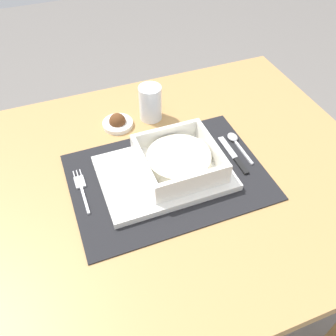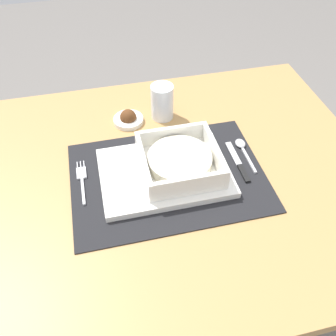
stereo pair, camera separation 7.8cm
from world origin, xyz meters
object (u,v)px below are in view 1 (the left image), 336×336
object	(u,v)px
condiment_saucer	(118,123)
butter_knife	(235,157)
drinking_glass	(150,104)
fork	(81,187)
spoon	(235,140)
porridge_bowl	(179,160)
dining_table	(165,202)

from	to	relation	value
condiment_saucer	butter_knife	bearing A→B (deg)	-44.13
drinking_glass	condiment_saucer	size ratio (longest dim) A/B	1.20
fork	spoon	xyz separation A→B (m)	(0.39, 0.01, 0.00)
porridge_bowl	butter_knife	world-z (taller)	porridge_bowl
dining_table	spoon	world-z (taller)	spoon
butter_knife	fork	bearing A→B (deg)	170.99
dining_table	drinking_glass	bearing A→B (deg)	78.84
porridge_bowl	condiment_saucer	size ratio (longest dim) A/B	2.17
condiment_saucer	porridge_bowl	bearing A→B (deg)	-68.19
dining_table	butter_knife	distance (m)	0.20
fork	spoon	world-z (taller)	spoon
condiment_saucer	fork	bearing A→B (deg)	-126.22
spoon	condiment_saucer	bearing A→B (deg)	144.30
drinking_glass	condiment_saucer	world-z (taller)	drinking_glass
butter_knife	condiment_saucer	distance (m)	0.32
dining_table	butter_knife	world-z (taller)	butter_knife
fork	drinking_glass	size ratio (longest dim) A/B	1.40
dining_table	butter_knife	bearing A→B (deg)	-2.43
porridge_bowl	drinking_glass	xyz separation A→B (m)	(0.01, 0.22, 0.00)
dining_table	butter_knife	size ratio (longest dim) A/B	7.43
porridge_bowl	butter_knife	distance (m)	0.15
drinking_glass	butter_knife	bearing A→B (deg)	-58.94
dining_table	spoon	distance (m)	0.23
porridge_bowl	spoon	xyz separation A→B (m)	(0.17, 0.04, -0.03)
porridge_bowl	spoon	size ratio (longest dim) A/B	1.46
fork	drinking_glass	bearing A→B (deg)	39.76
porridge_bowl	condiment_saucer	world-z (taller)	porridge_bowl
fork	spoon	bearing A→B (deg)	2.51
drinking_glass	dining_table	bearing A→B (deg)	-101.16
fork	condiment_saucer	world-z (taller)	condiment_saucer
butter_knife	porridge_bowl	bearing A→B (deg)	173.64
dining_table	condiment_saucer	bearing A→B (deg)	103.31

